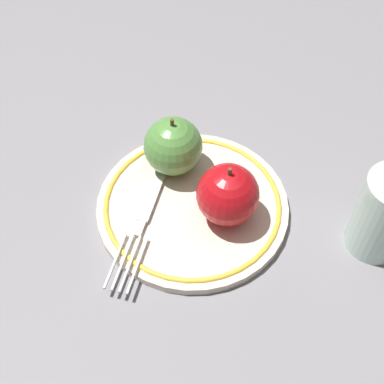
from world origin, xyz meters
TOP-DOWN VIEW (x-y plane):
  - ground_plane at (0.00, 0.00)m, footprint 2.00×2.00m
  - plate at (0.02, 0.00)m, footprint 0.22×0.22m
  - apple_red_whole at (0.07, -0.03)m, footprint 0.07×0.07m
  - apple_second_whole at (-0.02, -0.01)m, footprint 0.07×0.07m
  - fork at (0.05, 0.04)m, footprint 0.09×0.19m

SIDE VIEW (x-z plane):
  - ground_plane at x=0.00m, z-range 0.00..0.00m
  - plate at x=0.02m, z-range 0.00..0.01m
  - fork at x=0.05m, z-range 0.01..0.02m
  - apple_red_whole at x=0.07m, z-range 0.01..0.09m
  - apple_second_whole at x=-0.02m, z-range 0.01..0.09m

